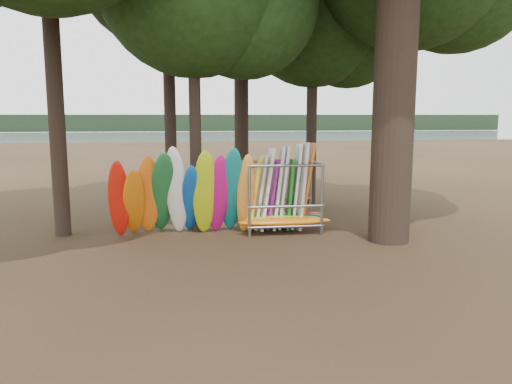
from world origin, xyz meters
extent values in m
plane|color=#47331E|center=(0.00, 0.00, 0.00)|extent=(120.00, 120.00, 0.00)
plane|color=gray|center=(0.00, 60.00, 0.00)|extent=(160.00, 160.00, 0.00)
cube|color=black|center=(0.00, 110.00, 2.00)|extent=(160.00, 4.00, 4.00)
cylinder|color=black|center=(-5.90, 2.46, 6.52)|extent=(0.50, 0.50, 13.04)
cylinder|color=black|center=(-2.52, 5.70, 6.00)|extent=(0.45, 0.45, 12.00)
cylinder|color=black|center=(0.50, 8.09, 7.24)|extent=(0.62, 0.62, 14.48)
cylinder|color=black|center=(3.34, 6.84, 4.65)|extent=(0.44, 0.44, 9.30)
ellipsoid|color=black|center=(3.34, 6.84, 7.91)|extent=(6.85, 6.85, 5.95)
cylinder|color=black|center=(-1.64, 2.57, 4.67)|extent=(0.38, 0.38, 9.34)
cylinder|color=black|center=(5.92, 3.42, 5.70)|extent=(0.51, 0.51, 11.40)
ellipsoid|color=red|center=(-4.03, 1.68, 1.23)|extent=(0.73, 1.20, 2.56)
ellipsoid|color=orange|center=(-3.59, 1.72, 1.11)|extent=(0.89, 1.80, 2.37)
ellipsoid|color=orange|center=(-3.16, 1.87, 1.30)|extent=(0.90, 1.67, 2.72)
ellipsoid|color=#1F6932|center=(-2.72, 1.88, 1.36)|extent=(1.03, 2.18, 2.90)
ellipsoid|color=silver|center=(-2.28, 1.79, 1.44)|extent=(0.84, 1.55, 3.00)
ellipsoid|color=#0E4CA8|center=(-1.85, 1.86, 1.16)|extent=(0.67, 1.72, 2.48)
ellipsoid|color=#A8BD11|center=(-1.41, 1.64, 1.38)|extent=(0.80, 1.36, 2.86)
ellipsoid|color=#AF0E69|center=(-0.97, 1.73, 1.30)|extent=(0.79, 1.38, 2.71)
ellipsoid|color=#12787D|center=(-0.53, 1.78, 1.42)|extent=(0.73, 1.69, 2.96)
ellipsoid|color=orange|center=(-0.10, 1.68, 1.31)|extent=(0.64, 1.21, 2.73)
ellipsoid|color=orange|center=(1.13, 1.50, 0.42)|extent=(3.02, 0.55, 0.24)
ellipsoid|color=gold|center=(1.13, 1.84, 0.42)|extent=(2.59, 0.55, 0.24)
ellipsoid|color=#1C6917|center=(1.13, 2.21, 0.42)|extent=(2.95, 0.55, 0.24)
ellipsoid|color=red|center=(1.13, 2.50, 0.42)|extent=(3.21, 0.55, 0.24)
cube|color=yellow|center=(0.24, 2.14, 1.24)|extent=(0.50, 0.75, 2.49)
cube|color=silver|center=(0.44, 2.33, 1.24)|extent=(0.54, 0.80, 2.49)
cube|color=silver|center=(0.64, 2.14, 1.38)|extent=(0.56, 0.81, 2.77)
cube|color=#911884|center=(0.83, 2.30, 1.18)|extent=(0.52, 0.78, 2.37)
cube|color=silver|center=(1.03, 2.19, 1.38)|extent=(0.45, 0.78, 2.79)
cube|color=silver|center=(1.23, 2.31, 1.39)|extent=(0.46, 0.78, 2.80)
cube|color=#19701D|center=(1.43, 2.17, 1.18)|extent=(0.34, 0.75, 2.39)
cube|color=silver|center=(1.62, 2.26, 1.43)|extent=(0.45, 0.82, 2.88)
cube|color=silver|center=(1.82, 2.10, 1.45)|extent=(0.43, 0.82, 2.92)
cube|color=orange|center=(2.02, 2.31, 1.45)|extent=(0.59, 0.81, 2.90)
camera|label=1|loc=(-2.01, -13.85, 3.78)|focal=35.00mm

